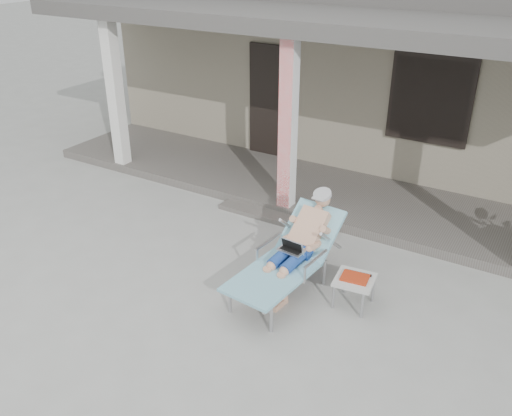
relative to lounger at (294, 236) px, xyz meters
The scene contains 7 objects.
ground 1.33m from the lounger, 159.57° to the right, with size 60.00×60.00×0.00m, color #9E9E99.
house 6.27m from the lounger, 99.64° to the left, with size 10.40×5.40×3.30m.
porch_deck 2.89m from the lounger, 111.68° to the left, with size 10.00×2.00×0.15m, color #605B56.
porch_overhang 3.44m from the lounger, 112.10° to the left, with size 10.00×2.30×2.85m.
porch_step 1.93m from the lounger, 125.38° to the left, with size 2.00×0.30×0.07m, color #605B56.
lounger is the anchor object (origin of this frame).
side_table 0.90m from the lounger, ahead, with size 0.50×0.50×0.41m.
Camera 1 is at (3.59, -4.75, 4.00)m, focal length 38.00 mm.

